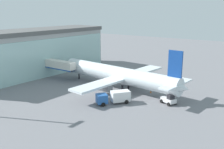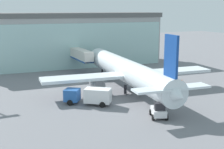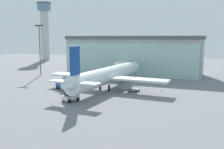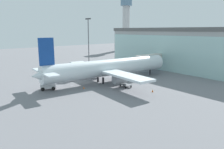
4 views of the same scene
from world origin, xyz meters
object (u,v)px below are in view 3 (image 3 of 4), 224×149
object	(u,v)px
control_tower	(45,27)
safety_cone_wingtip	(162,91)
airplane	(108,75)
safety_cone_nose	(102,95)
apron_light_mast	(40,45)
catering_truck	(66,85)
baggage_cart	(133,89)
jet_bridge	(123,65)
pushback_tug	(70,97)

from	to	relation	value
control_tower	safety_cone_wingtip	world-z (taller)	control_tower
airplane	safety_cone_nose	xyz separation A→B (m)	(1.57, -8.33, -3.32)
apron_light_mast	safety_cone_nose	xyz separation A→B (m)	(32.82, -24.47, -10.19)
apron_light_mast	control_tower	bearing A→B (deg)	121.65
apron_light_mast	catering_truck	size ratio (longest dim) A/B	2.45
baggage_cart	safety_cone_wingtip	xyz separation A→B (m)	(6.81, 1.34, -0.23)
jet_bridge	catering_truck	distance (m)	26.55
airplane	baggage_cart	size ratio (longest dim) A/B	12.63
control_tower	baggage_cart	bearing A→B (deg)	-44.57
airplane	pushback_tug	xyz separation A→B (m)	(-3.01, -14.89, -2.62)
pushback_tug	safety_cone_nose	bearing A→B (deg)	-11.21
jet_bridge	control_tower	xyz separation A→B (m)	(-62.31, 49.61, 14.98)
control_tower	airplane	world-z (taller)	control_tower
control_tower	safety_cone_wingtip	size ratio (longest dim) A/B	59.93
jet_bridge	baggage_cart	xyz separation A→B (m)	(8.68, -20.31, -3.59)
control_tower	pushback_tug	size ratio (longest dim) A/B	9.02
jet_bridge	catering_truck	size ratio (longest dim) A/B	1.81
pushback_tug	safety_cone_nose	size ratio (longest dim) A/B	6.64
jet_bridge	apron_light_mast	xyz separation A→B (m)	(-29.23, -4.05, 6.38)
control_tower	pushback_tug	xyz separation A→B (m)	(61.32, -84.69, -18.10)
pushback_tug	safety_cone_wingtip	bearing A→B (deg)	-21.97
pushback_tug	jet_bridge	bearing A→B (deg)	22.06
safety_cone_nose	safety_cone_wingtip	bearing A→B (deg)	38.73
jet_bridge	control_tower	bearing A→B (deg)	52.23
apron_light_mast	pushback_tug	xyz separation A→B (m)	(28.24, -31.03, -9.49)
control_tower	safety_cone_nose	distance (m)	103.92
control_tower	catering_truck	distance (m)	94.54
airplane	baggage_cart	bearing A→B (deg)	-85.18
apron_light_mast	baggage_cart	size ratio (longest dim) A/B	5.73
baggage_cart	safety_cone_nose	bearing A→B (deg)	69.09
airplane	safety_cone_nose	world-z (taller)	airplane
control_tower	safety_cone_nose	xyz separation A→B (m)	(65.89, -78.12, -18.80)
apron_light_mast	safety_cone_wingtip	size ratio (longest dim) A/B	31.81
catering_truck	baggage_cart	distance (m)	16.92
apron_light_mast	catering_truck	bearing A→B (deg)	-44.36
safety_cone_wingtip	airplane	bearing A→B (deg)	-174.83
catering_truck	baggage_cart	xyz separation A→B (m)	(16.13, 5.04, -0.97)
jet_bridge	baggage_cart	size ratio (longest dim) A/B	4.23
pushback_tug	safety_cone_nose	distance (m)	8.03
jet_bridge	pushback_tug	xyz separation A→B (m)	(-0.99, -35.08, -3.12)
apron_light_mast	safety_cone_wingtip	world-z (taller)	apron_light_mast
pushback_tug	safety_cone_wingtip	xyz separation A→B (m)	(16.48, 16.11, -0.70)
apron_light_mast	catering_truck	xyz separation A→B (m)	(21.78, -21.30, -9.00)
safety_cone_wingtip	jet_bridge	bearing A→B (deg)	129.22
catering_truck	pushback_tug	bearing A→B (deg)	160.80
catering_truck	pushback_tug	size ratio (longest dim) A/B	1.96
apron_light_mast	baggage_cart	distance (m)	42.44
baggage_cart	pushback_tug	size ratio (longest dim) A/B	0.84
jet_bridge	safety_cone_nose	bearing A→B (deg)	-172.08
control_tower	pushback_tug	world-z (taller)	control_tower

